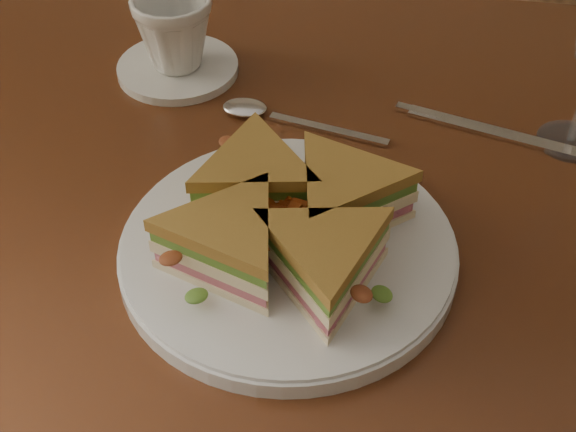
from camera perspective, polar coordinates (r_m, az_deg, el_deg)
The scene contains 8 objects.
table at distance 0.84m, azimuth 3.98°, elevation -2.95°, with size 1.20×0.80×0.75m.
plate at distance 0.70m, azimuth 0.00°, elevation -2.51°, with size 0.29×0.29×0.02m, color silver.
sandwich_wedges at distance 0.67m, azimuth 0.00°, elevation -0.31°, with size 0.27×0.27×0.06m.
crisps_mound at distance 0.67m, azimuth 0.00°, elevation -0.56°, with size 0.09×0.09×0.05m, color #B54817, non-canonical shape.
spoon at distance 0.86m, azimuth -1.67°, elevation 7.30°, with size 0.18×0.06×0.01m.
knife at distance 0.86m, azimuth 14.04°, elevation 5.88°, with size 0.21×0.07×0.00m.
saucer at distance 0.94m, azimuth -7.83°, elevation 10.38°, with size 0.14×0.14×0.01m, color silver.
coffee_cup at distance 0.91m, azimuth -8.11°, elevation 12.82°, with size 0.09×0.09×0.08m, color silver.
Camera 1 is at (0.03, -0.58, 1.26)m, focal length 50.00 mm.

